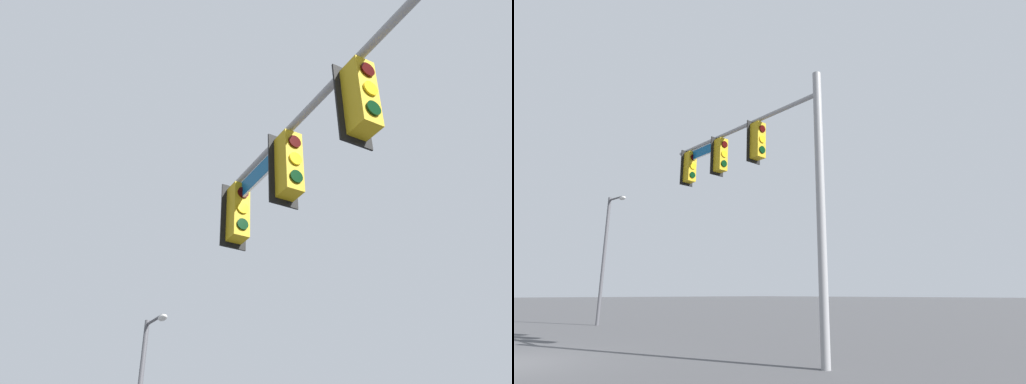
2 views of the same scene
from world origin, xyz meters
TOP-DOWN VIEW (x-y plane):
  - signal_pole_near at (-3.64, -5.38)m, footprint 6.65×0.55m

SIDE VIEW (x-z plane):
  - signal_pole_near at x=-3.64m, z-range 1.60..8.93m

